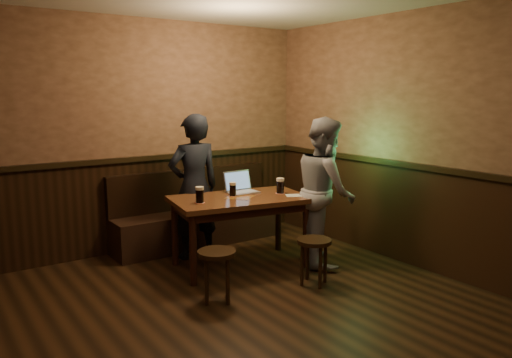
{
  "coord_description": "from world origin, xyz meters",
  "views": [
    {
      "loc": [
        -2.06,
        -2.78,
        1.92
      ],
      "look_at": [
        1.01,
        1.63,
        0.99
      ],
      "focal_mm": 35.0,
      "sensor_mm": 36.0,
      "label": 1
    }
  ],
  "objects": [
    {
      "name": "room",
      "position": [
        0.0,
        0.22,
        1.2
      ],
      "size": [
        5.04,
        6.04,
        2.84
      ],
      "color": "black",
      "rests_on": "ground"
    },
    {
      "name": "bench",
      "position": [
        0.86,
        2.75,
        0.31
      ],
      "size": [
        2.2,
        0.5,
        0.95
      ],
      "color": "black",
      "rests_on": "ground"
    },
    {
      "name": "pub_table",
      "position": [
        0.86,
        1.73,
        0.68
      ],
      "size": [
        1.6,
        1.09,
        0.79
      ],
      "rotation": [
        0.0,
        0.0,
        -0.18
      ],
      "color": "#532B17",
      "rests_on": "ground"
    },
    {
      "name": "stool_left",
      "position": [
        0.16,
        1.05,
        0.39
      ],
      "size": [
        0.44,
        0.44,
        0.48
      ],
      "rotation": [
        0.0,
        0.0,
        0.26
      ],
      "color": "black",
      "rests_on": "ground"
    },
    {
      "name": "stool_right",
      "position": [
        1.17,
        0.84,
        0.38
      ],
      "size": [
        0.42,
        0.42,
        0.47
      ],
      "rotation": [
        0.0,
        0.0,
        -0.22
      ],
      "color": "black",
      "rests_on": "ground"
    },
    {
      "name": "pint_left",
      "position": [
        0.36,
        1.71,
        0.88
      ],
      "size": [
        0.11,
        0.11,
        0.17
      ],
      "color": "#A82E14",
      "rests_on": "pub_table"
    },
    {
      "name": "pint_mid",
      "position": [
        0.82,
        1.81,
        0.87
      ],
      "size": [
        0.1,
        0.1,
        0.16
      ],
      "color": "#A82E14",
      "rests_on": "pub_table"
    },
    {
      "name": "pint_right",
      "position": [
        1.34,
        1.63,
        0.88
      ],
      "size": [
        0.12,
        0.12,
        0.18
      ],
      "color": "#A82E14",
      "rests_on": "pub_table"
    },
    {
      "name": "laptop",
      "position": [
        1.0,
        1.93,
        0.85
      ],
      "size": [
        0.35,
        0.28,
        0.24
      ],
      "rotation": [
        0.0,
        0.0,
        -0.01
      ],
      "color": "silver",
      "rests_on": "pub_table"
    },
    {
      "name": "menu",
      "position": [
        1.42,
        1.44,
        0.79
      ],
      "size": [
        0.26,
        0.24,
        0.0
      ],
      "primitive_type": "cube",
      "rotation": [
        0.0,
        0.0,
        -0.49
      ],
      "color": "silver",
      "rests_on": "pub_table"
    },
    {
      "name": "person_suit",
      "position": [
        0.59,
        2.29,
        0.84
      ],
      "size": [
        0.64,
        0.45,
        1.69
      ],
      "primitive_type": "imported",
      "rotation": [
        0.0,
        0.0,
        3.07
      ],
      "color": "black",
      "rests_on": "ground"
    },
    {
      "name": "person_grey",
      "position": [
        1.72,
        1.29,
        0.83
      ],
      "size": [
        0.96,
        1.02,
        1.66
      ],
      "primitive_type": "imported",
      "rotation": [
        0.0,
        0.0,
        1.02
      ],
      "color": "#98989E",
      "rests_on": "ground"
    }
  ]
}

